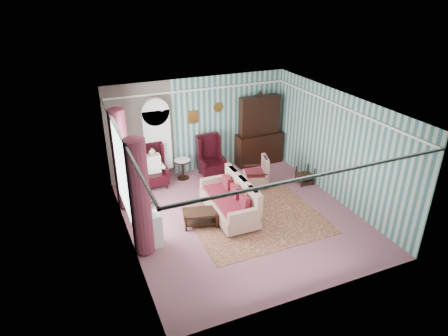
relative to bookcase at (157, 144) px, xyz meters
name	(u,v)px	position (x,y,z in m)	size (l,w,h in m)	color
floor	(241,216)	(1.35, -2.84, -1.12)	(6.00, 6.00, 0.00)	#8C515E
room_shell	(215,144)	(0.73, -2.66, 0.89)	(5.53, 6.02, 2.91)	#35615E
bookcase	(157,144)	(0.00, 0.00, 0.00)	(0.80, 0.28, 2.24)	silver
dresser_hutch	(260,128)	(3.25, -0.12, 0.06)	(1.50, 0.56, 2.36)	black
wingback_left	(153,167)	(-0.25, -0.39, -0.50)	(0.76, 0.80, 1.25)	black
wingback_right	(211,157)	(1.50, -0.39, -0.50)	(0.76, 0.80, 1.25)	black
seated_woman	(154,168)	(-0.25, -0.39, -0.53)	(0.44, 0.40, 1.18)	beige
round_side_table	(183,169)	(0.65, -0.24, -0.82)	(0.50, 0.50, 0.60)	black
nest_table	(305,175)	(3.82, -1.94, -0.85)	(0.45, 0.38, 0.54)	black
plant_stand	(149,231)	(-1.05, -3.14, -0.72)	(0.55, 0.35, 0.80)	white
rug	(257,220)	(1.65, -3.14, -1.11)	(3.20, 2.60, 0.01)	#511E1B
sofa	(229,197)	(1.08, -2.67, -0.58)	(1.99, 1.08, 1.08)	#BCB492
floral_armchair	(256,171)	(2.43, -1.49, -0.65)	(0.72, 0.71, 0.93)	#B3AF8B
coffee_table	(200,218)	(0.27, -2.80, -0.92)	(0.83, 0.49, 0.39)	black
potted_plant_a	(146,209)	(-1.09, -3.24, -0.09)	(0.42, 0.36, 0.46)	#224E18
potted_plant_b	(148,203)	(-0.99, -3.01, -0.10)	(0.24, 0.19, 0.43)	#1F571B
potted_plant_c	(144,209)	(-1.10, -3.12, -0.14)	(0.20, 0.20, 0.35)	#245119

